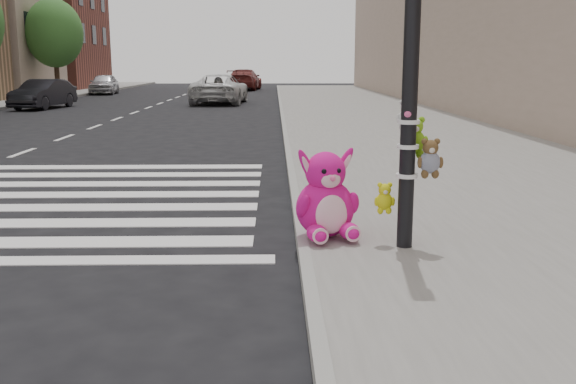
{
  "coord_description": "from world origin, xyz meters",
  "views": [
    {
      "loc": [
        1.25,
        -4.63,
        2.02
      ],
      "look_at": [
        1.38,
        1.67,
        0.75
      ],
      "focal_mm": 40.0,
      "sensor_mm": 36.0,
      "label": 1
    }
  ],
  "objects_px": {
    "signal_pole": "(412,84)",
    "car_dark_far": "(43,94)",
    "car_white_near": "(220,89)",
    "red_teddy": "(323,222)",
    "pink_bunny": "(326,201)"
  },
  "relations": [
    {
      "from": "signal_pole",
      "to": "car_dark_far",
      "type": "xyz_separation_m",
      "value": [
        -11.68,
        22.66,
        -1.16
      ]
    },
    {
      "from": "car_dark_far",
      "to": "car_white_near",
      "type": "bearing_deg",
      "value": 32.25
    },
    {
      "from": "signal_pole",
      "to": "red_teddy",
      "type": "relative_size",
      "value": 17.66
    },
    {
      "from": "signal_pole",
      "to": "car_white_near",
      "type": "distance_m",
      "value": 26.39
    },
    {
      "from": "pink_bunny",
      "to": "car_white_near",
      "type": "distance_m",
      "value": 25.9
    },
    {
      "from": "red_teddy",
      "to": "car_dark_far",
      "type": "xyz_separation_m",
      "value": [
        -10.85,
        22.07,
        0.4
      ]
    },
    {
      "from": "pink_bunny",
      "to": "car_dark_far",
      "type": "height_order",
      "value": "car_dark_far"
    },
    {
      "from": "car_dark_far",
      "to": "signal_pole",
      "type": "bearing_deg",
      "value": -54.56
    },
    {
      "from": "red_teddy",
      "to": "car_dark_far",
      "type": "bearing_deg",
      "value": 90.45
    },
    {
      "from": "signal_pole",
      "to": "pink_bunny",
      "type": "xyz_separation_m",
      "value": [
        -0.82,
        0.35,
        -1.26
      ]
    },
    {
      "from": "red_teddy",
      "to": "car_white_near",
      "type": "height_order",
      "value": "car_white_near"
    },
    {
      "from": "signal_pole",
      "to": "pink_bunny",
      "type": "relative_size",
      "value": 3.99
    },
    {
      "from": "pink_bunny",
      "to": "car_white_near",
      "type": "bearing_deg",
      "value": 83.32
    },
    {
      "from": "pink_bunny",
      "to": "red_teddy",
      "type": "distance_m",
      "value": 0.38
    },
    {
      "from": "pink_bunny",
      "to": "car_white_near",
      "type": "height_order",
      "value": "car_white_near"
    }
  ]
}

